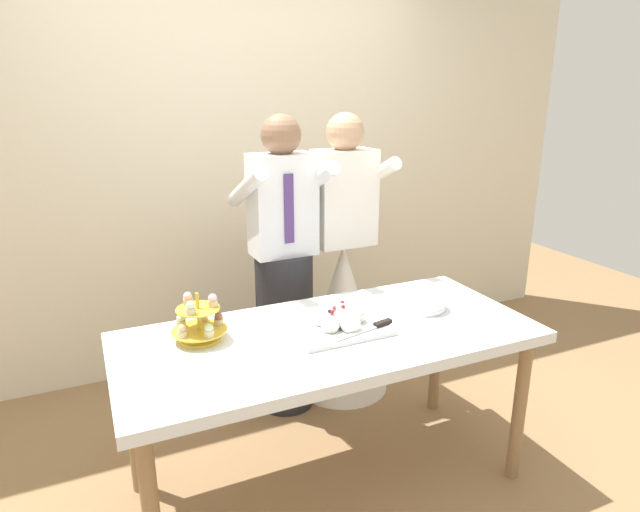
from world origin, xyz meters
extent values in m
plane|color=olive|center=(0.00, 0.00, 0.00)|extent=(8.00, 8.00, 0.00)
cube|color=beige|center=(0.00, 1.47, 1.45)|extent=(5.20, 0.10, 2.90)
cube|color=silver|center=(0.00, 0.00, 0.75)|extent=(1.80, 0.80, 0.05)
cylinder|color=olive|center=(0.82, -0.32, 0.36)|extent=(0.06, 0.06, 0.72)
cylinder|color=olive|center=(-0.82, 0.32, 0.36)|extent=(0.06, 0.06, 0.72)
cylinder|color=olive|center=(0.82, 0.32, 0.36)|extent=(0.06, 0.06, 0.72)
cylinder|color=gold|center=(-0.53, 0.16, 0.78)|extent=(0.17, 0.17, 0.01)
cylinder|color=gold|center=(-0.53, 0.16, 0.88)|extent=(0.01, 0.01, 0.21)
cylinder|color=gold|center=(-0.53, 0.16, 0.82)|extent=(0.23, 0.23, 0.01)
cylinder|color=#D1B784|center=(-0.44, 0.17, 0.84)|extent=(0.04, 0.04, 0.03)
sphere|color=brown|center=(-0.44, 0.17, 0.86)|extent=(0.04, 0.04, 0.04)
cylinder|color=#D1B784|center=(-0.49, 0.24, 0.84)|extent=(0.04, 0.04, 0.03)
sphere|color=beige|center=(-0.49, 0.24, 0.86)|extent=(0.04, 0.04, 0.04)
cylinder|color=#D1B784|center=(-0.59, 0.22, 0.84)|extent=(0.04, 0.04, 0.03)
sphere|color=beige|center=(-0.59, 0.22, 0.86)|extent=(0.04, 0.04, 0.04)
cylinder|color=#D1B784|center=(-0.60, 0.11, 0.84)|extent=(0.04, 0.04, 0.03)
sphere|color=#D6B27A|center=(-0.60, 0.11, 0.86)|extent=(0.04, 0.04, 0.04)
cylinder|color=#D1B784|center=(-0.50, 0.07, 0.84)|extent=(0.04, 0.04, 0.03)
sphere|color=beige|center=(-0.50, 0.07, 0.86)|extent=(0.04, 0.04, 0.04)
cylinder|color=gold|center=(-0.53, 0.16, 0.92)|extent=(0.18, 0.18, 0.01)
cylinder|color=#D1B784|center=(-0.46, 0.15, 0.93)|extent=(0.04, 0.04, 0.03)
sphere|color=#EAB7C6|center=(-0.46, 0.15, 0.96)|extent=(0.04, 0.04, 0.04)
cylinder|color=#D1B784|center=(-0.55, 0.21, 0.93)|extent=(0.04, 0.04, 0.03)
sphere|color=#EAB7C6|center=(-0.55, 0.21, 0.96)|extent=(0.04, 0.04, 0.04)
cylinder|color=#D1B784|center=(-0.56, 0.11, 0.93)|extent=(0.04, 0.04, 0.03)
sphere|color=beige|center=(-0.56, 0.11, 0.96)|extent=(0.04, 0.04, 0.04)
cube|color=silver|center=(0.04, 0.01, 0.79)|extent=(0.42, 0.31, 0.02)
sphere|color=white|center=(0.13, 0.01, 0.83)|extent=(0.08, 0.08, 0.08)
sphere|color=white|center=(0.07, 0.08, 0.83)|extent=(0.08, 0.08, 0.08)
sphere|color=white|center=(-0.01, 0.05, 0.83)|extent=(0.09, 0.09, 0.09)
sphere|color=white|center=(-0.01, -0.03, 0.83)|extent=(0.08, 0.08, 0.08)
sphere|color=white|center=(0.07, -0.06, 0.83)|extent=(0.09, 0.09, 0.09)
sphere|color=white|center=(0.04, 0.01, 0.84)|extent=(0.11, 0.11, 0.11)
sphere|color=#B21923|center=(0.08, 0.04, 0.89)|extent=(0.02, 0.02, 0.02)
sphere|color=#2D1938|center=(0.02, 0.01, 0.88)|extent=(0.02, 0.02, 0.02)
sphere|color=#B21923|center=(0.05, -0.02, 0.89)|extent=(0.02, 0.02, 0.02)
sphere|color=#B21923|center=(0.00, -0.02, 0.88)|extent=(0.02, 0.02, 0.02)
sphere|color=#2D1938|center=(-0.01, -0.01, 0.88)|extent=(0.02, 0.02, 0.02)
sphere|color=#2D1938|center=(0.04, 0.01, 0.88)|extent=(0.02, 0.02, 0.02)
sphere|color=#DB474C|center=(0.01, -0.01, 0.89)|extent=(0.02, 0.02, 0.02)
cube|color=silver|center=(0.07, -0.11, 0.80)|extent=(0.23, 0.07, 0.00)
cube|color=black|center=(0.22, -0.07, 0.81)|extent=(0.09, 0.05, 0.02)
cylinder|color=white|center=(0.51, 0.05, 0.78)|extent=(0.20, 0.20, 0.01)
cylinder|color=white|center=(0.52, 0.05, 0.79)|extent=(0.20, 0.20, 0.01)
cylinder|color=white|center=(0.52, 0.05, 0.80)|extent=(0.20, 0.20, 0.01)
cylinder|color=white|center=(0.52, 0.05, 0.81)|extent=(0.20, 0.20, 0.01)
cylinder|color=white|center=(0.51, 0.05, 0.82)|extent=(0.20, 0.20, 0.01)
cylinder|color=white|center=(0.52, 0.05, 0.84)|extent=(0.20, 0.20, 0.01)
cylinder|color=#232328|center=(0.06, 0.72, 0.46)|extent=(0.32, 0.32, 0.92)
cube|color=white|center=(0.06, 0.72, 1.19)|extent=(0.35, 0.21, 0.54)
sphere|color=#8C664C|center=(0.06, 0.72, 1.55)|extent=(0.21, 0.21, 0.21)
cylinder|color=white|center=(-0.13, 0.72, 1.30)|extent=(0.09, 0.49, 0.28)
cylinder|color=white|center=(0.25, 0.73, 1.30)|extent=(0.09, 0.49, 0.28)
cube|color=#4C3372|center=(0.06, 0.62, 1.19)|extent=(0.05, 0.01, 0.36)
cone|color=white|center=(0.44, 0.76, 0.46)|extent=(0.56, 0.56, 0.92)
cube|color=white|center=(0.44, 0.76, 1.19)|extent=(0.34, 0.21, 0.54)
sphere|color=tan|center=(0.44, 0.76, 1.55)|extent=(0.21, 0.21, 0.21)
cylinder|color=white|center=(0.25, 0.75, 1.30)|extent=(0.08, 0.49, 0.28)
cylinder|color=white|center=(0.63, 0.76, 1.30)|extent=(0.08, 0.49, 0.28)
camera|label=1|loc=(-0.91, -1.91, 1.78)|focal=30.26mm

